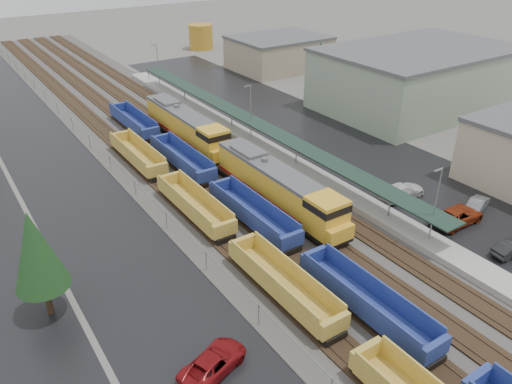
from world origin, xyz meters
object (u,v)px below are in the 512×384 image
locomotive_trail (187,127)px  parked_car_west_c (213,363)px  parked_car_east_a (512,248)px  storage_tank (201,37)px  locomotive_lead (280,188)px  well_string_yellow (283,284)px  parked_car_east_e (478,204)px  parked_car_east_c (402,191)px  well_string_blue (302,252)px  parked_car_east_b (457,216)px

locomotive_trail → parked_car_west_c: 39.59m
parked_car_west_c → parked_car_east_a: 29.12m
storage_tank → locomotive_lead: bearing=-112.3°
well_string_yellow → parked_car_east_e: bearing=-0.5°
parked_car_east_a → parked_car_east_e: size_ratio=1.00×
well_string_yellow → parked_car_east_a: size_ratio=17.51×
parked_car_west_c → parked_car_east_c: (28.82, 9.52, 0.10)m
locomotive_trail → parked_car_east_c: locomotive_trail is taller
locomotive_lead → parked_car_east_e: 20.72m
locomotive_trail → parked_car_east_a: 41.32m
locomotive_lead → parked_car_west_c: 22.28m
parked_car_east_a → locomotive_lead: bearing=40.9°
well_string_blue → parked_car_east_c: bearing=11.4°
locomotive_trail → parked_car_east_a: locomotive_trail is taller
locomotive_trail → well_string_yellow: locomotive_trail is taller
parked_car_east_b → locomotive_trail: bearing=22.8°
locomotive_trail → storage_tank: storage_tank is taller
locomotive_trail → parked_car_west_c: bearing=-114.5°
well_string_blue → parked_car_west_c: 13.86m
parked_car_east_b → parked_car_east_e: 4.01m
well_string_blue → parked_car_east_a: (16.54, -9.54, -0.46)m
parked_car_east_e → well_string_yellow: bearing=71.5°
storage_tank → parked_car_east_e: bearing=-98.5°
well_string_blue → parked_car_east_c: 16.77m
storage_tank → parked_car_east_c: (-17.07, -77.56, -2.00)m
storage_tank → parked_car_east_e: storage_tank is taller
locomotive_lead → parked_car_east_c: 13.69m
parked_car_east_c → parked_car_east_e: parked_car_east_c is taller
well_string_yellow → well_string_blue: bearing=33.5°
locomotive_trail → parked_car_east_b: 35.62m
parked_car_east_c → locomotive_lead: bearing=67.5°
parked_car_east_a → parked_car_east_b: parked_car_east_b is taller
locomotive_lead → well_string_blue: size_ratio=0.22×
locomotive_lead → parked_car_east_e: bearing=-34.4°
well_string_blue → parked_car_east_b: 17.37m
parked_car_east_c → well_string_yellow: bearing=107.5°
parked_car_east_a → locomotive_trail: bearing=24.2°
parked_car_east_a → well_string_blue: bearing=66.5°
parked_car_east_a → parked_car_east_b: (0.51, 6.23, 0.13)m
parked_car_east_c → locomotive_trail: bearing=26.4°
parked_car_east_b → locomotive_lead: bearing=48.4°
parked_car_east_e → parked_car_east_a: bearing=128.0°
locomotive_lead → parked_car_east_e: (17.03, -11.67, -1.78)m
parked_car_east_b → parked_car_east_c: parked_car_east_b is taller
locomotive_trail → well_string_blue: size_ratio=0.22×
storage_tank → parked_car_east_e: (-12.48, -83.75, -2.13)m
well_string_blue → parked_car_east_c: size_ratio=16.15×
locomotive_lead → parked_car_east_b: size_ratio=3.47×
storage_tank → parked_car_east_c: bearing=-102.4°
well_string_blue → well_string_yellow: bearing=-146.5°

